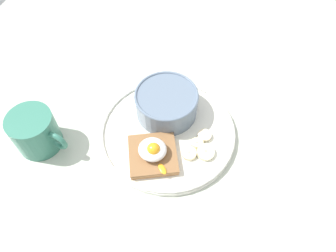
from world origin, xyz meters
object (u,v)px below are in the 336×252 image
(banana_slice_left, at_px, (204,136))
(banana_slice_right, at_px, (189,154))
(banana_slice_front, at_px, (197,144))
(oatmeal_bowl, at_px, (167,103))
(poached_egg, at_px, (153,150))
(banana_slice_back, at_px, (205,152))
(toast_slice, at_px, (153,155))
(coffee_mug, at_px, (35,132))

(banana_slice_left, relative_size, banana_slice_right, 0.83)
(banana_slice_left, bearing_deg, banana_slice_front, 69.13)
(oatmeal_bowl, xyz_separation_m, poached_egg, (-0.01, 0.12, 0.00))
(banana_slice_left, distance_m, banana_slice_right, 0.05)
(banana_slice_left, bearing_deg, banana_slice_back, 106.75)
(toast_slice, distance_m, banana_slice_left, 0.12)
(banana_slice_back, height_order, coffee_mug, coffee_mug)
(banana_slice_back, relative_size, coffee_mug, 0.41)
(poached_egg, relative_size, banana_slice_left, 2.00)
(poached_egg, xyz_separation_m, banana_slice_front, (-0.08, -0.05, -0.02))
(oatmeal_bowl, bearing_deg, banana_slice_left, 157.75)
(poached_egg, distance_m, banana_slice_back, 0.11)
(poached_egg, xyz_separation_m, banana_slice_right, (-0.07, -0.03, -0.03))
(banana_slice_front, height_order, coffee_mug, coffee_mug)
(oatmeal_bowl, bearing_deg, coffee_mug, 33.92)
(banana_slice_front, relative_size, coffee_mug, 0.27)
(oatmeal_bowl, height_order, coffee_mug, coffee_mug)
(oatmeal_bowl, height_order, banana_slice_back, oatmeal_bowl)
(poached_egg, height_order, banana_slice_right, poached_egg)
(coffee_mug, bearing_deg, banana_slice_left, -160.67)
(poached_egg, xyz_separation_m, banana_slice_back, (-0.10, -0.04, -0.02))
(oatmeal_bowl, distance_m, banana_slice_front, 0.11)
(toast_slice, distance_m, coffee_mug, 0.24)
(poached_egg, height_order, coffee_mug, coffee_mug)
(toast_slice, bearing_deg, coffee_mug, 8.49)
(oatmeal_bowl, relative_size, coffee_mug, 1.09)
(toast_slice, xyz_separation_m, banana_slice_back, (-0.10, -0.04, -0.00))
(banana_slice_front, distance_m, banana_slice_right, 0.03)
(banana_slice_left, relative_size, coffee_mug, 0.28)
(oatmeal_bowl, xyz_separation_m, banana_slice_front, (-0.09, 0.06, -0.02))
(banana_slice_front, bearing_deg, banana_slice_back, 147.85)
(poached_egg, distance_m, banana_slice_left, 0.12)
(banana_slice_front, height_order, banana_slice_right, banana_slice_front)
(banana_slice_front, bearing_deg, poached_egg, 34.93)
(poached_egg, relative_size, banana_slice_back, 1.39)
(poached_egg, bearing_deg, coffee_mug, 8.23)
(oatmeal_bowl, bearing_deg, banana_slice_right, 130.56)
(oatmeal_bowl, height_order, poached_egg, oatmeal_bowl)
(banana_slice_back, bearing_deg, poached_egg, 21.97)
(oatmeal_bowl, relative_size, banana_slice_back, 2.65)
(poached_egg, xyz_separation_m, banana_slice_left, (-0.09, -0.08, -0.03))
(banana_slice_left, bearing_deg, coffee_mug, 19.33)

